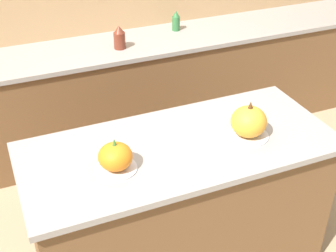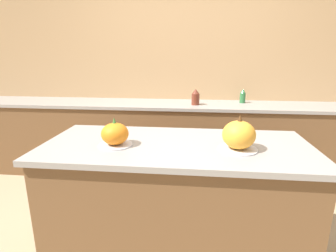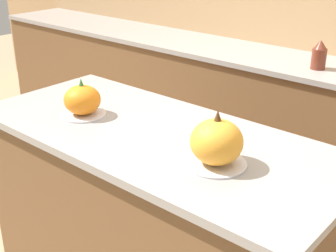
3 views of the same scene
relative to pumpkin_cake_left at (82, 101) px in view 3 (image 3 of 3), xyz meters
The scene contains 6 objects.
wall_back 1.91m from the pumpkin_cake_left, 78.48° to the left, with size 8.00×0.06×2.50m.
kitchen_island 0.64m from the pumpkin_cake_left, 10.73° to the left, with size 1.70×0.75×0.90m.
back_counter 1.65m from the pumpkin_cake_left, 76.08° to the left, with size 6.00×0.60×0.89m.
pumpkin_cake_left is the anchor object (origin of this frame).
pumpkin_cake_right 0.75m from the pumpkin_cake_left, ahead, with size 0.23×0.23×0.22m.
bottle_tall 1.53m from the pumpkin_cake_left, 71.38° to the left, with size 0.09×0.09×0.18m.
Camera 3 is at (1.24, -1.34, 1.71)m, focal length 50.00 mm.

